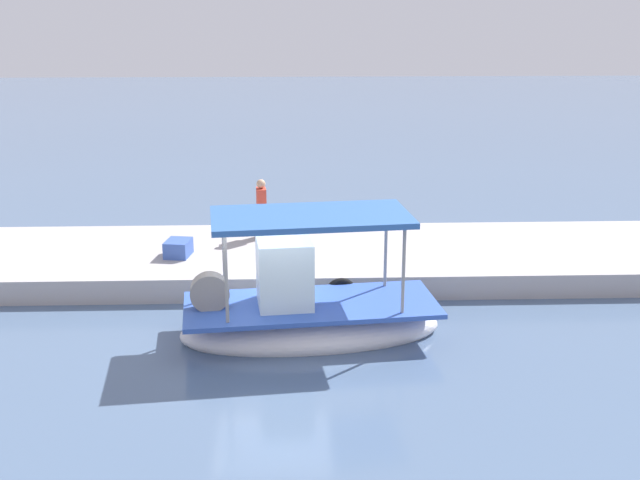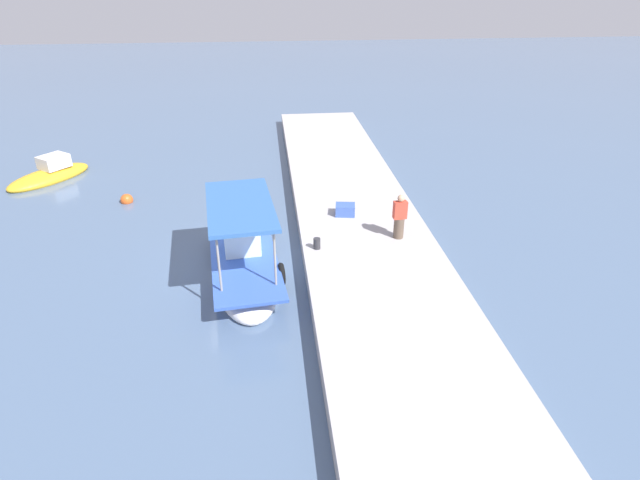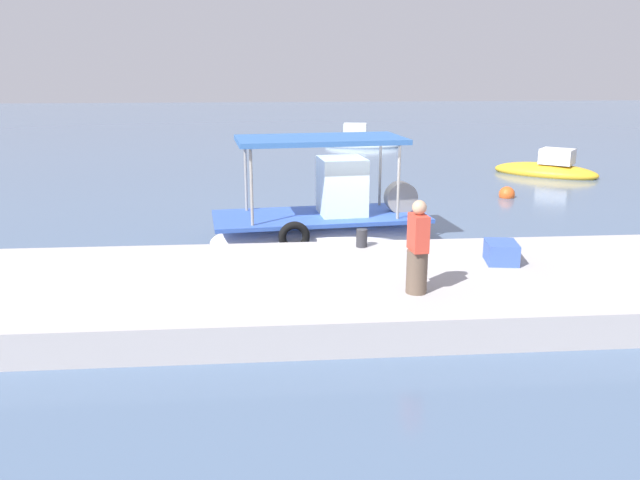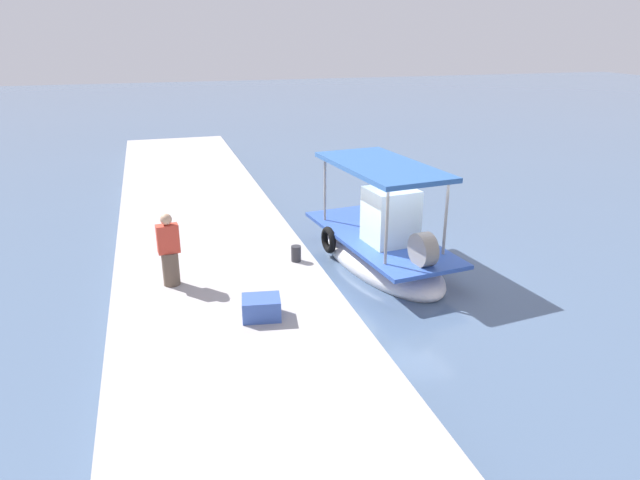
{
  "view_description": "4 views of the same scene",
  "coord_description": "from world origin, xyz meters",
  "px_view_note": "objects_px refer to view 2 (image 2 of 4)",
  "views": [
    {
      "loc": [
        -0.46,
        15.21,
        6.78
      ],
      "look_at": [
        -1.12,
        -2.95,
        1.26
      ],
      "focal_mm": 44.26,
      "sensor_mm": 36.0,
      "label": 1
    },
    {
      "loc": [
        -15.41,
        -1.05,
        9.06
      ],
      "look_at": [
        -0.37,
        -2.65,
        1.03
      ],
      "focal_mm": 28.99,
      "sensor_mm": 36.0,
      "label": 2
    },
    {
      "loc": [
        -2.16,
        -15.91,
        4.42
      ],
      "look_at": [
        -1.02,
        -2.37,
        0.7
      ],
      "focal_mm": 36.66,
      "sensor_mm": 36.0,
      "label": 3
    },
    {
      "loc": [
        12.12,
        -5.64,
        5.81
      ],
      "look_at": [
        -0.92,
        -1.74,
        0.76
      ],
      "focal_mm": 31.81,
      "sensor_mm": 36.0,
      "label": 4
    }
  ],
  "objects_px": {
    "marker_buoy": "(127,200)",
    "moored_boat_mid": "(50,175)",
    "fisherman_near_bollard": "(399,219)",
    "cargo_crate": "(345,210)",
    "mooring_bollard": "(317,244)",
    "main_fishing_boat": "(245,263)"
  },
  "relations": [
    {
      "from": "main_fishing_boat",
      "to": "cargo_crate",
      "type": "relative_size",
      "value": 7.74
    },
    {
      "from": "marker_buoy",
      "to": "moored_boat_mid",
      "type": "height_order",
      "value": "moored_boat_mid"
    },
    {
      "from": "main_fishing_boat",
      "to": "fisherman_near_bollard",
      "type": "bearing_deg",
      "value": -78.27
    },
    {
      "from": "fisherman_near_bollard",
      "to": "marker_buoy",
      "type": "height_order",
      "value": "fisherman_near_bollard"
    },
    {
      "from": "fisherman_near_bollard",
      "to": "mooring_bollard",
      "type": "height_order",
      "value": "fisherman_near_bollard"
    },
    {
      "from": "main_fishing_boat",
      "to": "moored_boat_mid",
      "type": "distance_m",
      "value": 13.73
    },
    {
      "from": "main_fishing_boat",
      "to": "marker_buoy",
      "type": "xyz_separation_m",
      "value": [
        6.67,
        5.24,
        -0.4
      ]
    },
    {
      "from": "fisherman_near_bollard",
      "to": "cargo_crate",
      "type": "bearing_deg",
      "value": 37.45
    },
    {
      "from": "moored_boat_mid",
      "to": "mooring_bollard",
      "type": "bearing_deg",
      "value": -127.88
    },
    {
      "from": "main_fishing_boat",
      "to": "cargo_crate",
      "type": "height_order",
      "value": "main_fishing_boat"
    },
    {
      "from": "mooring_bollard",
      "to": "marker_buoy",
      "type": "relative_size",
      "value": 0.71
    },
    {
      "from": "mooring_bollard",
      "to": "marker_buoy",
      "type": "height_order",
      "value": "mooring_bollard"
    },
    {
      "from": "mooring_bollard",
      "to": "marker_buoy",
      "type": "bearing_deg",
      "value": 51.65
    },
    {
      "from": "mooring_bollard",
      "to": "cargo_crate",
      "type": "xyz_separation_m",
      "value": [
        2.58,
        -1.35,
        0.02
      ]
    },
    {
      "from": "fisherman_near_bollard",
      "to": "marker_buoy",
      "type": "relative_size",
      "value": 3.03
    },
    {
      "from": "mooring_bollard",
      "to": "cargo_crate",
      "type": "distance_m",
      "value": 2.91
    },
    {
      "from": "main_fishing_boat",
      "to": "mooring_bollard",
      "type": "xyz_separation_m",
      "value": [
        0.6,
        -2.43,
        0.27
      ]
    },
    {
      "from": "mooring_bollard",
      "to": "moored_boat_mid",
      "type": "bearing_deg",
      "value": 52.12
    },
    {
      "from": "cargo_crate",
      "to": "marker_buoy",
      "type": "xyz_separation_m",
      "value": [
        3.49,
        9.03,
        -0.69
      ]
    },
    {
      "from": "main_fishing_boat",
      "to": "cargo_crate",
      "type": "bearing_deg",
      "value": -49.99
    },
    {
      "from": "marker_buoy",
      "to": "moored_boat_mid",
      "type": "relative_size",
      "value": 0.13
    },
    {
      "from": "main_fishing_boat",
      "to": "mooring_bollard",
      "type": "height_order",
      "value": "main_fishing_boat"
    }
  ]
}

